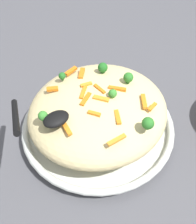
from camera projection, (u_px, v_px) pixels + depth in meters
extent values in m
plane|color=#4C4C51|center=(98.00, 133.00, 0.76)|extent=(2.40, 2.40, 0.00)
cylinder|color=silver|center=(98.00, 130.00, 0.75)|extent=(0.34, 0.34, 0.02)
torus|color=silver|center=(98.00, 126.00, 0.74)|extent=(0.37, 0.37, 0.02)
torus|color=black|center=(98.00, 125.00, 0.74)|extent=(0.36, 0.36, 0.00)
ellipsoid|color=#DBC689|center=(98.00, 111.00, 0.70)|extent=(0.33, 0.31, 0.10)
cube|color=orange|center=(100.00, 99.00, 0.65)|extent=(0.03, 0.03, 0.01)
cube|color=orange|center=(71.00, 71.00, 0.72)|extent=(0.04, 0.02, 0.01)
cube|color=orange|center=(117.00, 140.00, 0.59)|extent=(0.04, 0.01, 0.01)
cube|color=orange|center=(86.00, 99.00, 0.66)|extent=(0.04, 0.03, 0.01)
cube|color=orange|center=(82.00, 73.00, 0.72)|extent=(0.03, 0.03, 0.01)
cube|color=orange|center=(144.00, 101.00, 0.66)|extent=(0.03, 0.04, 0.01)
cube|color=orange|center=(85.00, 86.00, 0.69)|extent=(0.03, 0.01, 0.01)
cube|color=orange|center=(94.00, 114.00, 0.63)|extent=(0.02, 0.03, 0.01)
cube|color=orange|center=(100.00, 89.00, 0.67)|extent=(0.01, 0.03, 0.01)
cube|color=orange|center=(52.00, 89.00, 0.68)|extent=(0.03, 0.02, 0.01)
cube|color=orange|center=(67.00, 129.00, 0.61)|extent=(0.01, 0.04, 0.01)
cube|color=orange|center=(83.00, 92.00, 0.67)|extent=(0.04, 0.03, 0.01)
cube|color=orange|center=(116.00, 118.00, 0.63)|extent=(0.03, 0.04, 0.01)
cube|color=orange|center=(117.00, 89.00, 0.68)|extent=(0.03, 0.04, 0.01)
cube|color=orange|center=(152.00, 107.00, 0.65)|extent=(0.03, 0.01, 0.01)
cylinder|color=#205B1C|center=(63.00, 79.00, 0.71)|extent=(0.01, 0.01, 0.01)
sphere|color=#236B23|center=(62.00, 76.00, 0.70)|extent=(0.02, 0.02, 0.02)
cylinder|color=#377928|center=(44.00, 119.00, 0.62)|extent=(0.01, 0.01, 0.01)
sphere|color=#3D8E33|center=(43.00, 116.00, 0.62)|extent=(0.02, 0.02, 0.02)
cylinder|color=#296820|center=(147.00, 127.00, 0.61)|extent=(0.01, 0.01, 0.01)
sphere|color=#2D7A28|center=(148.00, 123.00, 0.60)|extent=(0.03, 0.03, 0.03)
cylinder|color=#296820|center=(129.00, 83.00, 0.70)|extent=(0.01, 0.01, 0.01)
sphere|color=#2D7A28|center=(130.00, 78.00, 0.69)|extent=(0.02, 0.02, 0.02)
cylinder|color=#377928|center=(113.00, 96.00, 0.66)|extent=(0.01, 0.01, 0.01)
sphere|color=#3D8E33|center=(113.00, 93.00, 0.65)|extent=(0.02, 0.02, 0.02)
cylinder|color=#205B1C|center=(103.00, 71.00, 0.72)|extent=(0.01, 0.01, 0.01)
sphere|color=#236B23|center=(103.00, 68.00, 0.72)|extent=(0.02, 0.02, 0.02)
ellipsoid|color=black|center=(56.00, 119.00, 0.61)|extent=(0.06, 0.04, 0.02)
cylinder|color=black|center=(15.00, 116.00, 0.57)|extent=(0.06, 0.15, 0.08)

